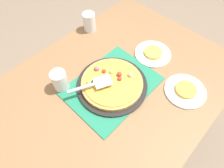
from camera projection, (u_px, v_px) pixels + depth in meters
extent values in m
plane|color=#84705B|center=(112.00, 133.00, 1.66)|extent=(8.00, 8.00, 0.00)
cube|color=olive|center=(112.00, 88.00, 1.05)|extent=(1.40, 1.00, 0.03)
cube|color=olive|center=(212.00, 97.00, 1.45)|extent=(0.07, 0.07, 0.72)
cube|color=olive|center=(125.00, 41.00, 1.79)|extent=(0.07, 0.07, 0.72)
cube|color=#237F5B|center=(112.00, 86.00, 1.04)|extent=(0.48, 0.36, 0.01)
cylinder|color=black|center=(112.00, 85.00, 1.03)|extent=(0.38, 0.38, 0.01)
cylinder|color=tan|center=(112.00, 83.00, 1.02)|extent=(0.33, 0.33, 0.02)
cylinder|color=gold|center=(112.00, 82.00, 1.01)|extent=(0.30, 0.30, 0.01)
sphere|color=#B76675|center=(97.00, 68.00, 1.04)|extent=(0.03, 0.03, 0.03)
sphere|color=red|center=(120.00, 79.00, 1.01)|extent=(0.02, 0.02, 0.02)
sphere|color=#E5CC7F|center=(89.00, 82.00, 0.99)|extent=(0.02, 0.02, 0.02)
sphere|color=red|center=(119.00, 74.00, 1.02)|extent=(0.03, 0.03, 0.03)
sphere|color=#338433|center=(93.00, 82.00, 1.00)|extent=(0.02, 0.02, 0.02)
sphere|color=red|center=(104.00, 71.00, 1.03)|extent=(0.02, 0.02, 0.02)
sphere|color=#E5CC7F|center=(111.00, 72.00, 1.03)|extent=(0.02, 0.02, 0.02)
sphere|color=#E5CC7F|center=(130.00, 75.00, 1.02)|extent=(0.03, 0.03, 0.03)
cylinder|color=white|center=(153.00, 54.00, 1.17)|extent=(0.22, 0.22, 0.01)
cylinder|color=white|center=(185.00, 91.00, 1.02)|extent=(0.22, 0.22, 0.01)
cylinder|color=#EAB747|center=(153.00, 52.00, 1.16)|extent=(0.11, 0.11, 0.02)
cylinder|color=gold|center=(186.00, 90.00, 1.01)|extent=(0.11, 0.11, 0.02)
cylinder|color=white|center=(60.00, 81.00, 0.99)|extent=(0.08, 0.08, 0.12)
cylinder|color=white|center=(89.00, 22.00, 1.25)|extent=(0.08, 0.08, 0.12)
cube|color=silver|center=(103.00, 81.00, 0.97)|extent=(0.11, 0.10, 0.00)
cube|color=#B2B2B7|center=(81.00, 88.00, 0.95)|extent=(0.13, 0.08, 0.01)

